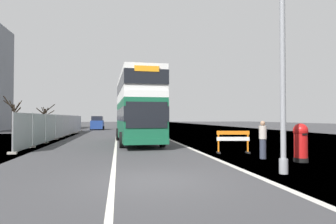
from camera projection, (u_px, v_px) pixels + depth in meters
The scene contains 13 objects.
ground at pixel (175, 181), 8.80m from camera, with size 140.00×280.00×0.10m.
double_decker_bus at pixel (137, 107), 21.41m from camera, with size 3.13×10.67×4.98m.
lamppost_foreground at pixel (283, 52), 9.69m from camera, with size 0.29×0.70×8.55m.
red_pillar_postbox at pixel (301, 141), 12.22m from camera, with size 0.61×0.61×1.62m.
roadworks_barrier at pixel (233, 139), 15.26m from camera, with size 1.74×0.68×1.18m.
construction_site_fence at pixel (63, 126), 28.23m from camera, with size 0.44×27.40×2.19m.
car_oncoming_near at pixel (129, 125), 38.91m from camera, with size 2.08×3.97×2.07m.
car_receding_mid at pixel (97, 123), 45.85m from camera, with size 2.04×4.22×2.15m.
car_receding_far at pixel (128, 123), 54.18m from camera, with size 2.03×3.85×2.11m.
car_far_side at pixel (124, 122), 61.47m from camera, with size 1.90×4.04×2.20m.
bare_tree_far_verge_near at pixel (13, 114), 39.88m from camera, with size 2.74×2.89×4.92m.
bare_tree_far_verge_mid at pixel (45, 116), 54.18m from camera, with size 3.31×2.70×4.50m.
pedestrian_at_kerb at pixel (263, 140), 13.18m from camera, with size 0.34×0.34×1.72m.
Camera 1 is at (-1.06, -8.55, 1.85)m, focal length 31.08 mm.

